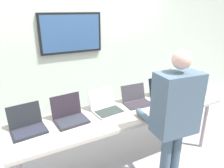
{
  "coord_description": "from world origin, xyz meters",
  "views": [
    {
      "loc": [
        -1.2,
        -1.95,
        1.98
      ],
      "look_at": [
        -0.05,
        0.2,
        1.09
      ],
      "focal_mm": 33.26,
      "sensor_mm": 36.0,
      "label": 1
    }
  ],
  "objects_px": {
    "workbench": "(123,115)",
    "person": "(175,114)",
    "laptop_station_3": "(136,99)",
    "laptop_station_2": "(106,106)",
    "laptop_station_4": "(163,93)",
    "laptop_station_1": "(70,115)",
    "equipment_box": "(185,81)",
    "laptop_station_0": "(27,125)"
  },
  "relations": [
    {
      "from": "workbench",
      "to": "person",
      "type": "relative_size",
      "value": 1.64
    },
    {
      "from": "equipment_box",
      "to": "laptop_station_2",
      "type": "xyz_separation_m",
      "value": [
        -1.31,
        -0.0,
        -0.12
      ]
    },
    {
      "from": "equipment_box",
      "to": "person",
      "type": "relative_size",
      "value": 0.22
    },
    {
      "from": "laptop_station_2",
      "to": "person",
      "type": "height_order",
      "value": "person"
    },
    {
      "from": "laptop_station_0",
      "to": "laptop_station_4",
      "type": "height_order",
      "value": "laptop_station_4"
    },
    {
      "from": "laptop_station_1",
      "to": "laptop_station_3",
      "type": "xyz_separation_m",
      "value": [
        0.91,
        0.01,
        -0.01
      ]
    },
    {
      "from": "person",
      "to": "laptop_station_4",
      "type": "bearing_deg",
      "value": 56.11
    },
    {
      "from": "laptop_station_1",
      "to": "laptop_station_4",
      "type": "xyz_separation_m",
      "value": [
        1.35,
        0.0,
        -0.0
      ]
    },
    {
      "from": "workbench",
      "to": "laptop_station_1",
      "type": "height_order",
      "value": "laptop_station_1"
    },
    {
      "from": "workbench",
      "to": "laptop_station_1",
      "type": "distance_m",
      "value": 0.67
    },
    {
      "from": "laptop_station_2",
      "to": "equipment_box",
      "type": "bearing_deg",
      "value": 0.1
    },
    {
      "from": "equipment_box",
      "to": "laptop_station_4",
      "type": "bearing_deg",
      "value": -178.51
    },
    {
      "from": "person",
      "to": "laptop_station_3",
      "type": "bearing_deg",
      "value": 86.81
    },
    {
      "from": "laptop_station_0",
      "to": "laptop_station_3",
      "type": "height_order",
      "value": "laptop_station_0"
    },
    {
      "from": "laptop_station_3",
      "to": "equipment_box",
      "type": "bearing_deg",
      "value": -0.07
    },
    {
      "from": "workbench",
      "to": "equipment_box",
      "type": "height_order",
      "value": "equipment_box"
    },
    {
      "from": "equipment_box",
      "to": "person",
      "type": "distance_m",
      "value": 1.16
    },
    {
      "from": "workbench",
      "to": "laptop_station_3",
      "type": "xyz_separation_m",
      "value": [
        0.26,
        0.11,
        0.11
      ]
    },
    {
      "from": "laptop_station_0",
      "to": "laptop_station_4",
      "type": "distance_m",
      "value": 1.8
    },
    {
      "from": "equipment_box",
      "to": "laptop_station_2",
      "type": "distance_m",
      "value": 1.32
    },
    {
      "from": "workbench",
      "to": "person",
      "type": "distance_m",
      "value": 0.71
    },
    {
      "from": "equipment_box",
      "to": "laptop_station_1",
      "type": "height_order",
      "value": "equipment_box"
    },
    {
      "from": "workbench",
      "to": "laptop_station_0",
      "type": "relative_size",
      "value": 7.45
    },
    {
      "from": "equipment_box",
      "to": "laptop_station_3",
      "type": "xyz_separation_m",
      "value": [
        -0.86,
        0.0,
        -0.12
      ]
    },
    {
      "from": "laptop_station_2",
      "to": "laptop_station_3",
      "type": "distance_m",
      "value": 0.45
    },
    {
      "from": "laptop_station_0",
      "to": "laptop_station_4",
      "type": "bearing_deg",
      "value": -0.04
    },
    {
      "from": "workbench",
      "to": "laptop_station_1",
      "type": "xyz_separation_m",
      "value": [
        -0.65,
        0.09,
        0.12
      ]
    },
    {
      "from": "laptop_station_0",
      "to": "person",
      "type": "relative_size",
      "value": 0.22
    },
    {
      "from": "laptop_station_0",
      "to": "laptop_station_3",
      "type": "relative_size",
      "value": 1.0
    },
    {
      "from": "laptop_station_3",
      "to": "person",
      "type": "height_order",
      "value": "person"
    },
    {
      "from": "laptop_station_2",
      "to": "person",
      "type": "xyz_separation_m",
      "value": [
        0.41,
        -0.72,
        0.14
      ]
    },
    {
      "from": "laptop_station_4",
      "to": "laptop_station_0",
      "type": "bearing_deg",
      "value": 179.96
    },
    {
      "from": "equipment_box",
      "to": "laptop_station_1",
      "type": "relative_size",
      "value": 0.96
    },
    {
      "from": "laptop_station_0",
      "to": "laptop_station_4",
      "type": "relative_size",
      "value": 1.08
    },
    {
      "from": "laptop_station_4",
      "to": "person",
      "type": "height_order",
      "value": "person"
    },
    {
      "from": "laptop_station_0",
      "to": "laptop_station_2",
      "type": "distance_m",
      "value": 0.91
    },
    {
      "from": "laptop_station_2",
      "to": "laptop_station_4",
      "type": "distance_m",
      "value": 0.89
    },
    {
      "from": "laptop_station_2",
      "to": "laptop_station_4",
      "type": "xyz_separation_m",
      "value": [
        0.89,
        -0.01,
        0.0
      ]
    },
    {
      "from": "workbench",
      "to": "laptop_station_2",
      "type": "xyz_separation_m",
      "value": [
        -0.19,
        0.1,
        0.12
      ]
    },
    {
      "from": "laptop_station_4",
      "to": "person",
      "type": "distance_m",
      "value": 0.87
    },
    {
      "from": "laptop_station_3",
      "to": "laptop_station_1",
      "type": "bearing_deg",
      "value": -179.13
    },
    {
      "from": "person",
      "to": "laptop_station_1",
      "type": "bearing_deg",
      "value": 140.7
    }
  ]
}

